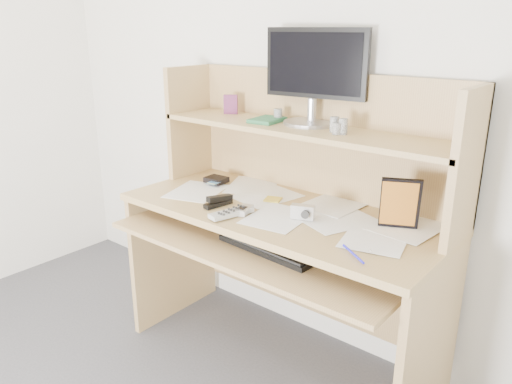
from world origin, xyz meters
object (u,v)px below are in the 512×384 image
Objects in this scene: keyboard at (271,246)px; game_case at (400,203)px; desk at (291,217)px; tv_remote at (231,213)px; monitor at (315,74)px.

game_case is (0.40, 0.27, 0.19)m from keyboard.
desk is 0.26m from keyboard.
tv_remote is at bearing -168.92° from keyboard.
tv_remote is at bearing -111.33° from desk.
monitor is (0.10, 0.42, 0.53)m from tv_remote.
game_case is 0.66m from monitor.
monitor reaches higher than tv_remote.
keyboard is 2.31× the size of tv_remote.
tv_remote is 0.69m from monitor.
desk is 3.02× the size of monitor.
tv_remote is 0.93× the size of game_case.
game_case is at bearing -22.14° from monitor.
keyboard is at bearing -72.07° from desk.
keyboard is at bearing -172.06° from game_case.
tv_remote is 0.41× the size of monitor.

